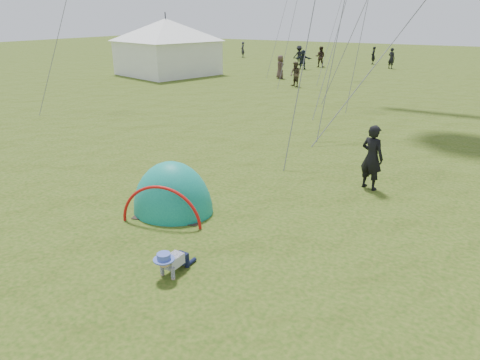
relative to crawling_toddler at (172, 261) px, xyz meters
The scene contains 14 objects.
ground 0.43m from the crawling_toddler, 74.02° to the right, with size 140.00×140.00×0.00m, color #1D410B.
crawling_toddler is the anchor object (origin of this frame).
popup_tent 2.69m from the crawling_toddler, 127.69° to the left, with size 1.94×1.60×2.51m, color #0E756F.
standing_adult 6.33m from the crawling_toddler, 70.76° to the left, with size 0.64×0.42×1.77m, color black.
event_marquee 28.33m from the crawling_toddler, 128.77° to the left, with size 6.49×6.49×4.46m, color white, non-canonical shape.
crowd_person_0 34.94m from the crawling_toddler, 95.36° to the left, with size 0.64×0.42×1.75m, color black.
crowd_person_4 26.00m from the crawling_toddler, 110.48° to the left, with size 0.81×0.53×1.66m, color #44322E.
crowd_person_5 32.07m from the crawling_toddler, 107.78° to the left, with size 1.51×0.48×1.63m, color #1F2632.
crowd_person_6 37.98m from the crawling_toddler, 98.33° to the left, with size 0.59×0.38×1.61m, color black.
crowd_person_7 34.06m from the crawling_toddler, 105.42° to the left, with size 0.87×0.68×1.80m, color black.
crowd_person_9 35.53m from the crawling_toddler, 108.78° to the left, with size 1.12×0.64×1.73m, color black.
crowd_person_12 42.45m from the crawling_toddler, 117.70° to the left, with size 0.60×0.39×1.65m, color #2A2832.
crowd_person_13 22.33m from the crawling_toddler, 107.21° to the left, with size 0.77×0.60×1.59m, color #463A2B.
crowd_person_14 27.47m from the crawling_toddler, 126.09° to the left, with size 0.93×0.39×1.58m, color #19232C.
Camera 1 is at (4.31, -4.86, 4.44)m, focal length 32.00 mm.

